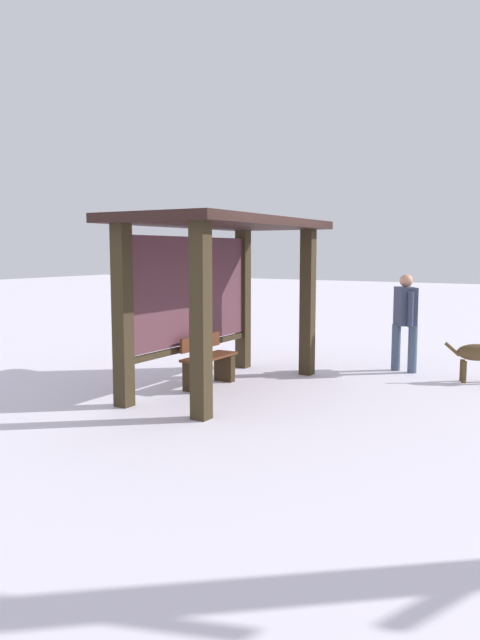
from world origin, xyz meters
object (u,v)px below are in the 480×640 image
(bus_shelter, at_px, (217,261))
(bench_left_inside, at_px, (208,364))
(dog, at_px, (480,355))
(person_walking, at_px, (405,315))

(bus_shelter, xyz_separation_m, bench_left_inside, (0.00, 0.15, -1.44))
(bench_left_inside, bearing_deg, dog, -56.26)
(person_walking, distance_m, dog, 1.29)
(bench_left_inside, relative_size, person_walking, 0.65)
(bus_shelter, bearing_deg, dog, -54.99)
(person_walking, height_order, dog, person_walking)
(person_walking, bearing_deg, bench_left_inside, 139.39)
(bus_shelter, distance_m, person_walking, 3.24)
(bench_left_inside, xyz_separation_m, person_walking, (2.45, -2.10, 0.58))
(bus_shelter, bearing_deg, person_walking, -38.50)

